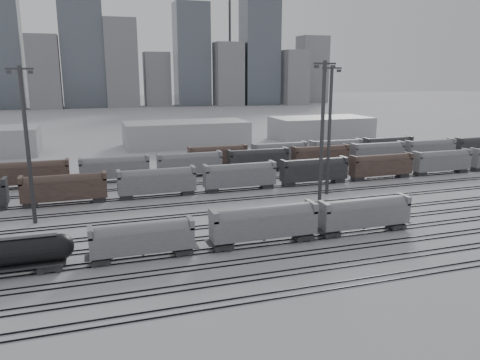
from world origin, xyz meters
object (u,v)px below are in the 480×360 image
object	(u,v)px
hopper_car_c	(365,212)
hopper_car_b	(264,222)
hopper_car_a	(142,238)
light_mast_c	(322,131)

from	to	relation	value
hopper_car_c	hopper_car_b	bearing A→B (deg)	180.00
hopper_car_a	hopper_car_b	bearing A→B (deg)	0.00
hopper_car_a	hopper_car_b	world-z (taller)	hopper_car_b
hopper_car_c	light_mast_c	world-z (taller)	light_mast_c
hopper_car_b	light_mast_c	distance (m)	24.89
hopper_car_a	hopper_car_c	distance (m)	33.16
hopper_car_b	light_mast_c	world-z (taller)	light_mast_c
hopper_car_a	hopper_car_c	world-z (taller)	hopper_car_c
hopper_car_a	hopper_car_c	size ratio (longest dim) A/B	0.92
hopper_car_b	hopper_car_c	world-z (taller)	hopper_car_b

